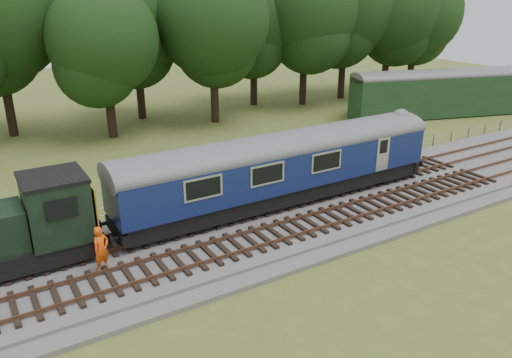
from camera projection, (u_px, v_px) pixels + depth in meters
ground at (221, 238)px, 23.65m from camera, size 120.00×120.00×0.00m
ballast at (221, 235)px, 23.59m from camera, size 70.00×7.00×0.35m
track_north at (207, 220)px, 24.62m from camera, size 67.20×2.40×0.21m
track_south at (237, 245)px, 22.23m from camera, size 67.20×2.40×0.21m
fence at (183, 205)px, 27.24m from camera, size 64.00×0.12×1.00m
tree_line at (98, 131)px, 41.19m from camera, size 70.00×8.00×18.00m
dmu_railcar at (282, 162)px, 25.96m from camera, size 18.05×2.86×3.88m
worker at (101, 249)px, 20.01m from camera, size 0.84×0.72×1.95m
parked_coach at (438, 91)px, 45.12m from camera, size 16.42×7.56×4.17m
shed at (378, 99)px, 45.59m from camera, size 4.81×4.81×3.00m
caravan at (488, 95)px, 49.64m from camera, size 4.85×3.50×2.14m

